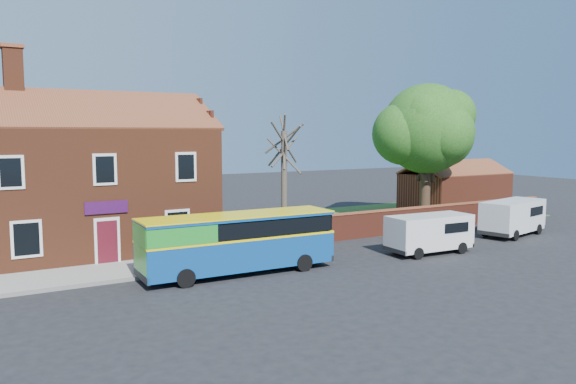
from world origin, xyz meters
TOP-DOWN VIEW (x-y plane):
  - ground at (0.00, 0.00)m, footprint 120.00×120.00m
  - pavement at (-7.00, 5.75)m, footprint 18.00×3.50m
  - kerb at (-7.00, 4.00)m, footprint 18.00×0.15m
  - grass_strip at (13.00, 13.00)m, footprint 26.00×12.00m
  - shop_building at (-7.02, 11.50)m, footprint 12.30×8.13m
  - boundary_wall at (13.00, 7.00)m, footprint 22.00×0.38m
  - outbuilding at (22.00, 13.00)m, footprint 8.20×5.06m
  - bus at (-2.58, 2.82)m, footprint 8.89×2.43m
  - van_near at (8.25, 1.71)m, footprint 4.69×2.10m
  - van_far at (16.44, 2.96)m, footprint 5.24×3.00m
  - large_tree at (15.82, 10.05)m, footprint 8.03×6.35m
  - bare_tree at (3.97, 9.63)m, footprint 2.63×3.14m

SIDE VIEW (x-z plane):
  - ground at x=0.00m, z-range 0.00..0.00m
  - grass_strip at x=13.00m, z-range 0.00..0.04m
  - pavement at x=-7.00m, z-range 0.00..0.12m
  - kerb at x=-7.00m, z-range 0.00..0.14m
  - boundary_wall at x=13.00m, z-range 0.01..1.61m
  - van_near at x=8.25m, z-range 0.12..2.14m
  - van_far at x=16.44m, z-range 0.13..2.29m
  - bus at x=-2.58m, z-range 0.19..2.89m
  - outbuilding at x=22.00m, z-range -0.48..3.69m
  - shop_building at x=-7.02m, z-range -1.84..8.66m
  - bare_tree at x=3.97m, z-range 0.09..7.12m
  - large_tree at x=15.82m, z-range 1.52..11.31m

